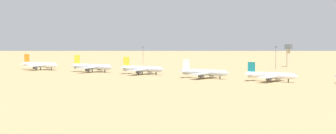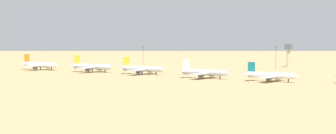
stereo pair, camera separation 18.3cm
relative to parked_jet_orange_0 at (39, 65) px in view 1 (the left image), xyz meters
The scene contains 10 objects.
ground 125.26m from the parked_jet_orange_0, 12.61° to the right, with size 4000.00×4000.00×0.00m, color tan.
ridge_far_west 1231.76m from the parked_jet_orange_0, 107.74° to the left, with size 307.30×291.45×103.61m, color gray.
parked_jet_orange_0 is the anchor object (origin of this frame).
parked_jet_yellow_1 50.82m from the parked_jet_orange_0, ahead, with size 36.23×30.51×11.97m.
parked_jet_yellow_2 95.14m from the parked_jet_orange_0, ahead, with size 35.06×29.43×11.59m.
parked_jet_white_3 148.21m from the parked_jet_orange_0, ahead, with size 34.16×28.60×11.31m.
parked_jet_teal_4 191.80m from the parked_jet_orange_0, ahead, with size 32.64×27.28×10.82m.
control_tower 202.19m from the parked_jet_orange_0, 45.27° to the left, with size 5.20×5.20×19.02m.
light_pole_west 133.72m from the parked_jet_orange_0, 89.82° to the left, with size 1.80×0.50×15.56m.
light_pole_east 182.52m from the parked_jet_orange_0, 37.55° to the left, with size 1.80×0.50×17.51m.
Camera 1 is at (197.92, -281.08, 25.47)m, focal length 61.26 mm.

